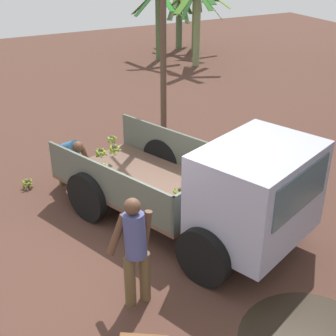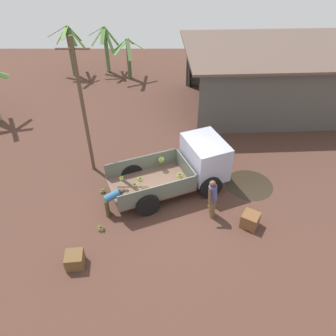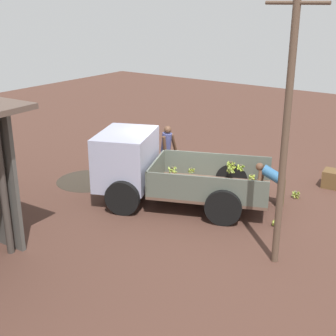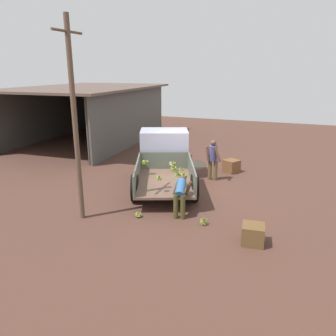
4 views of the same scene
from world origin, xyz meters
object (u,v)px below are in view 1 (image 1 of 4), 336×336
object	(u,v)px
cargo_truck	(228,191)
person_foreground_visitor	(135,247)
banana_bunch_on_ground_0	(114,160)
banana_bunch_on_ground_1	(27,183)
person_worker_loading	(70,156)
utility_pole	(163,19)

from	to	relation	value
cargo_truck	person_foreground_visitor	xyz separation A→B (m)	(0.59, -1.86, -0.09)
banana_bunch_on_ground_0	banana_bunch_on_ground_1	size ratio (longest dim) A/B	0.89
banana_bunch_on_ground_0	person_foreground_visitor	bearing A→B (deg)	-16.38
cargo_truck	person_worker_loading	bearing A→B (deg)	-172.19
person_worker_loading	utility_pole	bearing A→B (deg)	103.52
cargo_truck	banana_bunch_on_ground_1	distance (m)	4.38
utility_pole	banana_bunch_on_ground_0	world-z (taller)	utility_pole
person_foreground_visitor	banana_bunch_on_ground_1	world-z (taller)	person_foreground_visitor
person_worker_loading	banana_bunch_on_ground_0	bearing A→B (deg)	107.25
cargo_truck	person_foreground_visitor	world-z (taller)	cargo_truck
person_foreground_visitor	person_worker_loading	xyz separation A→B (m)	(-3.61, 0.11, -0.21)
person_foreground_visitor	cargo_truck	bearing A→B (deg)	-73.86
person_foreground_visitor	banana_bunch_on_ground_1	size ratio (longest dim) A/B	6.68
utility_pole	person_foreground_visitor	world-z (taller)	utility_pole
utility_pole	banana_bunch_on_ground_0	distance (m)	3.34
utility_pole	banana_bunch_on_ground_0	size ratio (longest dim) A/B	25.66
utility_pole	person_foreground_visitor	distance (m)	5.98
cargo_truck	utility_pole	distance (m)	4.80
utility_pole	banana_bunch_on_ground_1	bearing A→B (deg)	-75.97
cargo_truck	person_foreground_visitor	size ratio (longest dim) A/B	3.00
person_foreground_visitor	utility_pole	bearing A→B (deg)	-31.31
person_foreground_visitor	person_worker_loading	distance (m)	3.62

